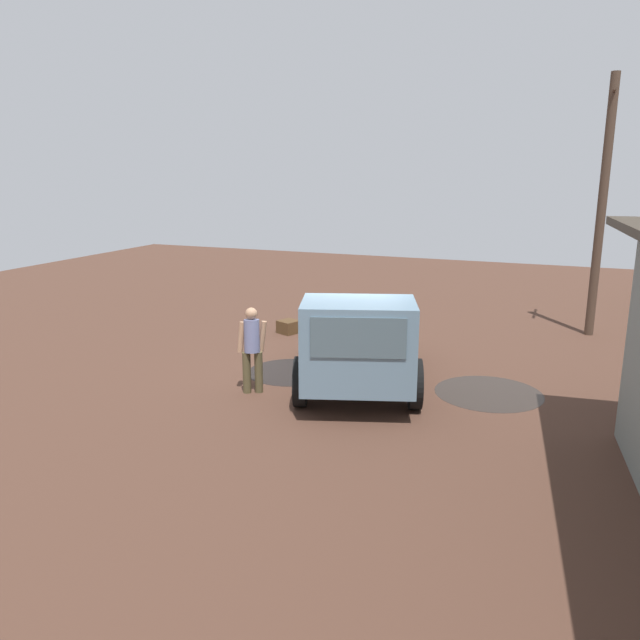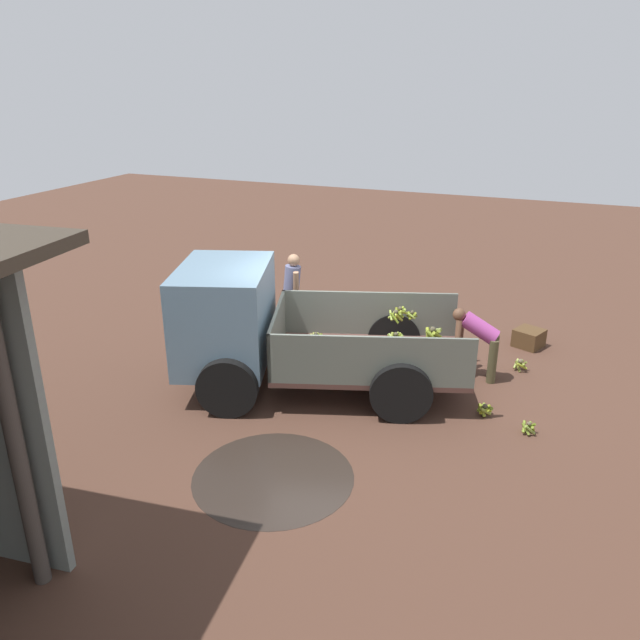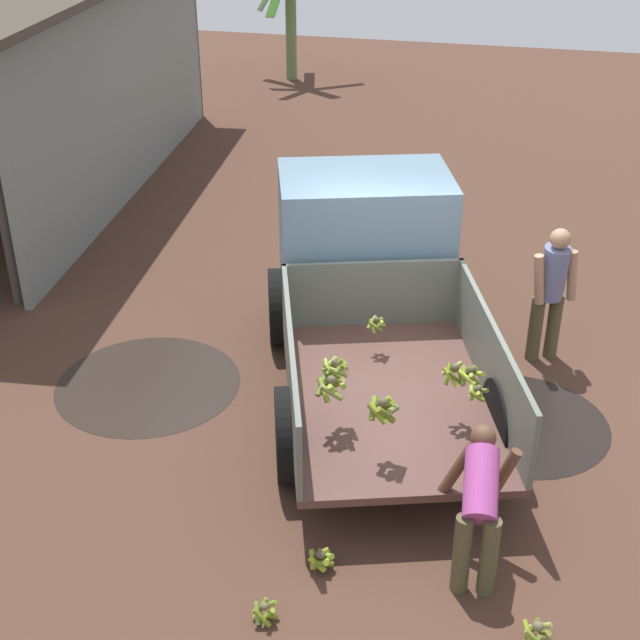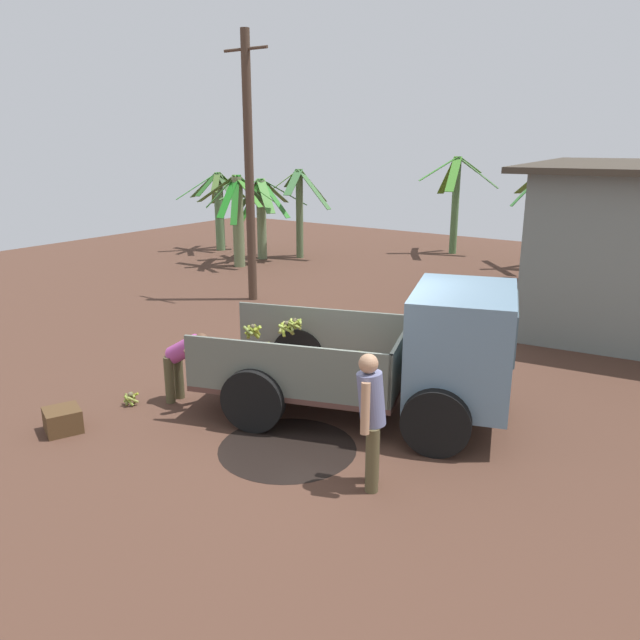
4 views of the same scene
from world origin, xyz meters
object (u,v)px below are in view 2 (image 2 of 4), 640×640
object	(u,v)px
banana_bunch_on_ground_1	(485,409)
banana_bunch_on_ground_2	(528,427)
person_worker_loading	(480,338)
banana_bunch_on_ground_0	(520,364)
cargo_truck	(257,325)
person_foreground_visitor	(292,292)
wooden_crate_0	(529,338)

from	to	relation	value
banana_bunch_on_ground_1	banana_bunch_on_ground_2	distance (m)	0.70
person_worker_loading	banana_bunch_on_ground_0	world-z (taller)	person_worker_loading
cargo_truck	person_worker_loading	distance (m)	3.62
person_foreground_visitor	banana_bunch_on_ground_0	distance (m)	4.28
banana_bunch_on_ground_2	banana_bunch_on_ground_1	bearing A→B (deg)	-24.05
person_foreground_visitor	banana_bunch_on_ground_2	xyz separation A→B (m)	(-4.49, 1.97, -0.81)
banana_bunch_on_ground_0	banana_bunch_on_ground_1	xyz separation A→B (m)	(0.35, 1.77, -0.01)
cargo_truck	banana_bunch_on_ground_0	xyz separation A→B (m)	(-3.91, -2.10, -0.92)
cargo_truck	person_foreground_visitor	size ratio (longest dim) A/B	2.93
cargo_truck	banana_bunch_on_ground_1	world-z (taller)	cargo_truck
banana_bunch_on_ground_2	wooden_crate_0	world-z (taller)	wooden_crate_0
cargo_truck	banana_bunch_on_ground_0	bearing A→B (deg)	-170.14
banana_bunch_on_ground_0	banana_bunch_on_ground_2	world-z (taller)	banana_bunch_on_ground_0
banana_bunch_on_ground_1	banana_bunch_on_ground_2	world-z (taller)	banana_bunch_on_ground_1
banana_bunch_on_ground_2	banana_bunch_on_ground_0	bearing A→B (deg)	-81.94
person_worker_loading	wooden_crate_0	size ratio (longest dim) A/B	2.55
cargo_truck	person_worker_loading	bearing A→B (deg)	-172.88
banana_bunch_on_ground_0	banana_bunch_on_ground_1	distance (m)	1.80
person_worker_loading	wooden_crate_0	distance (m)	1.90
wooden_crate_0	cargo_truck	bearing A→B (deg)	39.12
cargo_truck	wooden_crate_0	bearing A→B (deg)	-159.20
banana_bunch_on_ground_0	banana_bunch_on_ground_1	bearing A→B (deg)	78.77
person_worker_loading	wooden_crate_0	bearing A→B (deg)	-117.63
banana_bunch_on_ground_0	banana_bunch_on_ground_2	size ratio (longest dim) A/B	1.15
banana_bunch_on_ground_2	wooden_crate_0	distance (m)	3.19
banana_bunch_on_ground_0	banana_bunch_on_ground_2	bearing A→B (deg)	98.06
person_foreground_visitor	banana_bunch_on_ground_0	bearing A→B (deg)	-26.62
banana_bunch_on_ground_0	wooden_crate_0	distance (m)	1.13
banana_bunch_on_ground_1	wooden_crate_0	world-z (taller)	wooden_crate_0
person_worker_loading	wooden_crate_0	world-z (taller)	person_worker_loading
person_worker_loading	wooden_crate_0	xyz separation A→B (m)	(-0.70, -1.67, -0.56)
person_foreground_visitor	banana_bunch_on_ground_1	distance (m)	4.28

